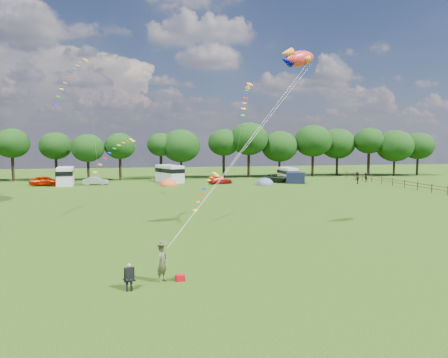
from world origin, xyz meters
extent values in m
plane|color=black|center=(0.00, 0.00, 0.00)|extent=(180.00, 180.00, 0.00)
cylinder|color=black|center=(-26.90, 55.70, 2.13)|extent=(0.49, 0.49, 4.25)
ellipsoid|color=black|center=(-26.90, 55.70, 6.45)|extent=(5.86, 5.86, 4.98)
cylinder|color=black|center=(-20.03, 56.31, 1.95)|extent=(0.47, 0.47, 3.90)
ellipsoid|color=black|center=(-20.03, 56.31, 6.00)|extent=(5.58, 5.58, 4.74)
cylinder|color=black|center=(-14.36, 53.27, 1.78)|extent=(0.44, 0.44, 3.56)
ellipsoid|color=black|center=(-14.36, 53.27, 5.64)|extent=(5.56, 5.56, 4.73)
cylinder|color=black|center=(-9.09, 54.23, 1.98)|extent=(0.47, 0.47, 3.95)
ellipsoid|color=black|center=(-9.09, 54.23, 5.95)|extent=(5.33, 5.33, 4.53)
cylinder|color=black|center=(-1.92, 56.03, 2.17)|extent=(0.50, 0.50, 4.33)
ellipsoid|color=black|center=(-1.92, 56.03, 6.19)|extent=(4.95, 4.95, 4.21)
cylinder|color=black|center=(1.70, 55.56, 1.66)|extent=(0.43, 0.43, 3.31)
ellipsoid|color=black|center=(1.70, 55.56, 5.95)|extent=(7.03, 7.03, 5.98)
cylinder|color=black|center=(9.66, 55.80, 2.18)|extent=(0.50, 0.50, 4.36)
ellipsoid|color=black|center=(9.66, 55.80, 6.56)|extent=(5.84, 5.84, 4.97)
cylinder|color=black|center=(14.25, 54.92, 2.27)|extent=(0.51, 0.51, 4.55)
ellipsoid|color=black|center=(14.25, 54.92, 7.23)|extent=(7.15, 7.15, 6.08)
cylinder|color=black|center=(20.49, 55.63, 1.61)|extent=(0.42, 0.42, 3.21)
ellipsoid|color=black|center=(20.49, 55.63, 5.80)|extent=(6.90, 6.90, 5.86)
cylinder|color=black|center=(26.98, 54.96, 2.09)|extent=(0.48, 0.48, 4.17)
ellipsoid|color=black|center=(26.98, 54.96, 6.86)|extent=(7.16, 7.16, 6.09)
cylinder|color=black|center=(32.97, 56.89, 1.83)|extent=(0.45, 0.45, 3.66)
ellipsoid|color=black|center=(32.97, 56.89, 6.31)|extent=(7.05, 7.05, 5.99)
cylinder|color=black|center=(38.41, 54.37, 2.32)|extent=(0.52, 0.52, 4.65)
ellipsoid|color=black|center=(38.41, 54.37, 6.88)|extent=(5.96, 5.96, 5.06)
cylinder|color=black|center=(43.16, 53.04, 1.59)|extent=(0.42, 0.42, 3.19)
ellipsoid|color=black|center=(43.16, 53.04, 5.89)|extent=(7.23, 7.23, 6.14)
cylinder|color=black|center=(48.55, 53.44, 1.76)|extent=(0.44, 0.44, 3.52)
ellipsoid|color=black|center=(48.55, 53.44, 5.86)|extent=(6.22, 6.22, 5.28)
cylinder|color=#472D19|center=(32.00, 24.00, 0.60)|extent=(0.12, 0.12, 1.20)
cylinder|color=#472D19|center=(32.00, 27.00, 0.60)|extent=(0.12, 0.12, 1.20)
cylinder|color=#472D19|center=(32.00, 25.50, 0.95)|extent=(0.08, 3.00, 0.08)
cylinder|color=#472D19|center=(32.00, 25.50, 0.55)|extent=(0.08, 3.00, 0.08)
cylinder|color=#472D19|center=(32.00, 30.00, 0.60)|extent=(0.12, 0.12, 1.20)
cylinder|color=#472D19|center=(32.00, 28.50, 0.95)|extent=(0.08, 3.00, 0.08)
cylinder|color=#472D19|center=(32.00, 28.50, 0.55)|extent=(0.08, 3.00, 0.08)
cylinder|color=#472D19|center=(32.00, 33.00, 0.60)|extent=(0.12, 0.12, 1.20)
cylinder|color=#472D19|center=(32.00, 31.50, 0.95)|extent=(0.08, 3.00, 0.08)
cylinder|color=#472D19|center=(32.00, 31.50, 0.55)|extent=(0.08, 3.00, 0.08)
cylinder|color=#472D19|center=(32.00, 36.00, 0.60)|extent=(0.12, 0.12, 1.20)
cylinder|color=#472D19|center=(32.00, 34.50, 0.95)|extent=(0.08, 3.00, 0.08)
cylinder|color=#472D19|center=(32.00, 34.50, 0.55)|extent=(0.08, 3.00, 0.08)
cylinder|color=#472D19|center=(32.00, 39.00, 0.60)|extent=(0.12, 0.12, 1.20)
cylinder|color=#472D19|center=(32.00, 37.50, 0.95)|extent=(0.08, 3.00, 0.08)
cylinder|color=#472D19|center=(32.00, 37.50, 0.55)|extent=(0.08, 3.00, 0.08)
cylinder|color=#472D19|center=(32.00, 42.00, 0.60)|extent=(0.12, 0.12, 1.20)
cylinder|color=#472D19|center=(32.00, 40.50, 0.95)|extent=(0.08, 3.00, 0.08)
cylinder|color=#472D19|center=(32.00, 40.50, 0.55)|extent=(0.08, 3.00, 0.08)
cylinder|color=#472D19|center=(32.00, 45.00, 0.60)|extent=(0.12, 0.12, 1.20)
cylinder|color=#472D19|center=(32.00, 43.50, 0.95)|extent=(0.08, 3.00, 0.08)
cylinder|color=#472D19|center=(32.00, 43.50, 0.55)|extent=(0.08, 3.00, 0.08)
cylinder|color=#472D19|center=(32.00, 48.00, 0.60)|extent=(0.12, 0.12, 1.20)
cylinder|color=#472D19|center=(32.00, 46.50, 0.95)|extent=(0.08, 3.00, 0.08)
cylinder|color=#472D19|center=(32.00, 46.50, 0.55)|extent=(0.08, 3.00, 0.08)
cylinder|color=#472D19|center=(32.00, 51.00, 0.60)|extent=(0.12, 0.12, 1.20)
cylinder|color=#472D19|center=(32.00, 49.50, 0.95)|extent=(0.08, 3.00, 0.08)
cylinder|color=#472D19|center=(32.00, 49.50, 0.55)|extent=(0.08, 3.00, 0.08)
imported|color=#BA1E00|center=(-19.96, 46.34, 0.77)|extent=(4.84, 2.43, 1.55)
imported|color=gray|center=(-12.59, 46.32, 0.63)|extent=(3.70, 1.64, 1.27)
imported|color=#A9130F|center=(6.73, 44.21, 0.60)|extent=(4.32, 2.90, 1.20)
imported|color=black|center=(16.50, 44.81, 0.71)|extent=(5.71, 4.23, 1.42)
cube|color=silver|center=(-17.18, 47.12, 1.39)|extent=(2.85, 5.75, 2.78)
cube|color=black|center=(-17.18, 47.12, 1.96)|extent=(2.91, 5.86, 0.66)
cylinder|color=black|center=(-17.02, 45.38, 0.39)|extent=(0.81, 0.36, 0.78)
cylinder|color=black|center=(-17.33, 48.87, 0.39)|extent=(0.81, 0.36, 0.78)
cube|color=silver|center=(-0.96, 48.51, 1.42)|extent=(4.53, 6.16, 2.84)
cube|color=black|center=(-0.96, 48.51, 2.00)|extent=(4.62, 6.29, 0.67)
cylinder|color=black|center=(-0.23, 46.88, 0.40)|extent=(0.85, 0.60, 0.80)
cylinder|color=black|center=(-1.69, 50.14, 0.40)|extent=(0.85, 0.60, 0.80)
cube|color=silver|center=(18.69, 45.95, 1.16)|extent=(2.21, 4.74, 2.32)
cube|color=black|center=(18.69, 45.95, 1.63)|extent=(2.25, 4.83, 0.55)
cylinder|color=black|center=(18.76, 44.49, 0.33)|extent=(0.66, 0.27, 0.65)
cylinder|color=black|center=(18.62, 47.41, 0.33)|extent=(0.66, 0.27, 0.65)
ellipsoid|color=#D05026|center=(-1.59, 43.11, 0.02)|extent=(2.65, 3.05, 2.18)
cylinder|color=#D05026|center=(-1.59, 43.11, 0.04)|extent=(2.78, 2.78, 0.08)
ellipsoid|color=#525A70|center=(13.27, 41.26, 0.02)|extent=(2.78, 3.20, 2.17)
cylinder|color=#525A70|center=(13.27, 41.26, 0.04)|extent=(2.92, 2.92, 0.08)
cube|color=#151A32|center=(18.88, 42.66, 0.91)|extent=(3.58, 3.27, 1.82)
imported|color=brown|center=(-5.28, -2.87, 0.92)|extent=(0.76, 0.80, 1.84)
cylinder|color=#99999E|center=(-7.06, -3.90, 0.22)|extent=(0.02, 0.02, 0.43)
cylinder|color=#99999E|center=(-6.65, -3.90, 0.22)|extent=(0.02, 0.02, 0.43)
cylinder|color=#99999E|center=(-7.06, -3.48, 0.22)|extent=(0.02, 0.02, 0.43)
cylinder|color=#99999E|center=(-6.65, -3.48, 0.22)|extent=(0.02, 0.02, 0.43)
cube|color=black|center=(-6.85, -3.69, 0.43)|extent=(0.59, 0.58, 0.05)
cube|color=black|center=(-6.85, -3.46, 0.70)|extent=(0.48, 0.17, 0.52)
cube|color=black|center=(-6.85, -3.65, 0.73)|extent=(0.40, 0.31, 0.54)
sphere|color=tan|center=(-6.85, -3.67, 1.11)|extent=(0.21, 0.21, 0.21)
cube|color=red|center=(-4.43, -2.99, 0.16)|extent=(0.48, 0.35, 0.31)
ellipsoid|color=red|center=(5.55, 7.27, 12.90)|extent=(3.09, 2.06, 1.67)
ellipsoid|color=yellow|center=(5.55, 7.27, 12.77)|extent=(1.94, 1.27, 0.92)
cone|color=orange|center=(4.37, 6.81, 13.17)|extent=(1.22, 1.06, 0.88)
cone|color=#0002B8|center=(4.37, 6.81, 12.64)|extent=(1.22, 1.06, 0.88)
cone|color=#0002B8|center=(5.63, 7.30, 13.45)|extent=(0.84, 0.92, 0.75)
sphere|color=white|center=(6.37, 7.92, 13.06)|extent=(0.28, 0.28, 0.28)
sphere|color=black|center=(6.42, 7.98, 13.06)|extent=(0.14, 0.14, 0.14)
cube|color=#F1D000|center=(-11.78, 28.98, 16.00)|extent=(0.81, 0.87, 0.42)
cube|color=red|center=(-12.05, 28.49, 15.78)|extent=(0.48, 0.68, 0.12)
cube|color=orange|center=(-12.32, 27.99, 15.51)|extent=(0.48, 0.68, 0.13)
cube|color=yellow|center=(-12.59, 27.50, 15.17)|extent=(0.48, 0.67, 0.14)
cube|color=#198C1E|center=(-12.86, 27.00, 14.74)|extent=(0.47, 0.67, 0.15)
cube|color=#0C1EB2|center=(-13.13, 26.51, 14.24)|extent=(0.47, 0.67, 0.16)
cube|color=red|center=(-13.40, 26.01, 13.65)|extent=(0.46, 0.67, 0.17)
cube|color=orange|center=(-13.67, 25.52, 12.99)|extent=(0.46, 0.67, 0.18)
cube|color=yellow|center=(-13.94, 25.02, 12.24)|extent=(0.45, 0.66, 0.19)
cube|color=#198C1E|center=(-14.21, 24.53, 11.42)|extent=(0.44, 0.66, 0.20)
cube|color=#0C1EB2|center=(-14.48, 24.03, 10.51)|extent=(0.44, 0.66, 0.21)
cube|color=yellow|center=(-6.75, 19.70, 6.92)|extent=(0.70, 0.74, 0.36)
cube|color=red|center=(-7.16, 19.25, 6.82)|extent=(0.41, 0.58, 0.10)
cube|color=orange|center=(-7.56, 18.80, 6.67)|extent=(0.41, 0.58, 0.11)
cube|color=yellow|center=(-7.97, 18.35, 6.44)|extent=(0.41, 0.58, 0.12)
cube|color=#198C1E|center=(-8.37, 17.90, 6.13)|extent=(0.41, 0.57, 0.13)
cube|color=#0C1EB2|center=(-8.78, 17.45, 5.74)|extent=(0.40, 0.57, 0.14)
cube|color=red|center=(-9.18, 17.00, 5.28)|extent=(0.40, 0.57, 0.15)
cube|color=orange|center=(-9.59, 16.55, 4.73)|extent=(0.39, 0.57, 0.16)
cube|color=yellow|center=(-9.99, 16.10, 4.10)|extent=(0.39, 0.57, 0.16)
cube|color=#198C1E|center=(-10.40, 15.65, 3.39)|extent=(0.38, 0.56, 0.17)
cube|color=#FFF100|center=(0.71, 15.07, 3.80)|extent=(0.79, 0.82, 0.39)
cube|color=red|center=(0.40, 14.53, 3.73)|extent=(0.51, 0.61, 0.11)
cube|color=orange|center=(0.08, 13.99, 3.62)|extent=(0.50, 0.61, 0.12)
cube|color=yellow|center=(-0.23, 13.45, 3.43)|extent=(0.50, 0.60, 0.13)
cube|color=#198C1E|center=(-0.55, 12.91, 3.16)|extent=(0.50, 0.60, 0.14)
cube|color=#0C1EB2|center=(-0.86, 12.37, 2.80)|extent=(0.49, 0.60, 0.15)
cube|color=red|center=(-1.18, 11.83, 2.37)|extent=(0.49, 0.60, 0.16)
cube|color=orange|center=(-1.49, 11.29, 1.86)|extent=(0.48, 0.59, 0.17)
cube|color=yellow|center=(-1.81, 10.75, 1.27)|extent=(0.48, 0.59, 0.18)
imported|color=black|center=(31.35, 42.90, 0.74)|extent=(0.77, 0.53, 1.48)
imported|color=black|center=(28.14, 39.76, 0.96)|extent=(1.34, 1.21, 1.92)
cube|color=#F1A219|center=(7.36, 28.26, 13.71)|extent=(0.84, 0.80, 0.41)
cube|color=red|center=(7.14, 27.76, 13.55)|extent=(0.65, 0.49, 0.11)
cube|color=orange|center=(6.91, 27.27, 13.35)|extent=(0.65, 0.49, 0.13)
cube|color=yellow|center=(6.69, 26.77, 13.07)|extent=(0.64, 0.48, 0.14)
cube|color=#198C1E|center=(6.46, 26.28, 12.71)|extent=(0.64, 0.48, 0.15)
cube|color=#0C1EB2|center=(6.24, 25.78, 12.26)|extent=(0.64, 0.48, 0.16)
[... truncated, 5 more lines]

